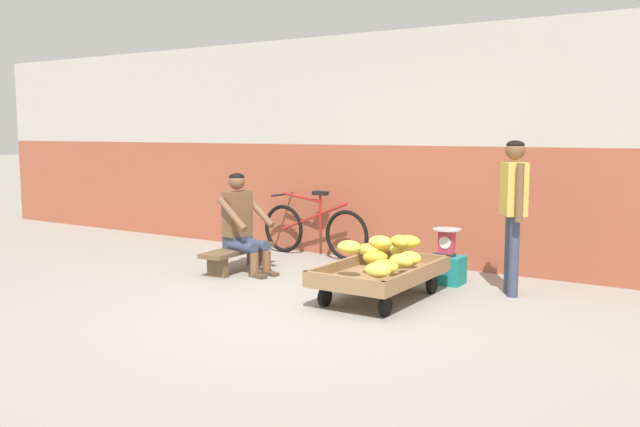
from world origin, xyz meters
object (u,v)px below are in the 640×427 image
Objects in this scene: bicycle_near_left at (314,229)px; customer_adult at (514,200)px; weighing_scale at (447,242)px; vendor_seated at (242,223)px; plastic_crate at (446,270)px; low_bench at (238,254)px; banana_cart at (381,275)px.

bicycle_near_left is 2.95m from customer_adult.
bicycle_near_left is (-2.07, 0.57, -0.10)m from weighing_scale.
vendor_seated reaches higher than plastic_crate.
weighing_scale reaches higher than low_bench.
plastic_crate is 0.24× the size of customer_adult.
customer_adult is (0.73, -0.12, 0.80)m from plastic_crate.
plastic_crate is (0.26, 1.00, -0.09)m from banana_cart.
vendor_seated is at bearing -162.38° from plastic_crate.
bicycle_near_left is 1.09× the size of customer_adult.
weighing_scale is at bearing -90.00° from plastic_crate.
banana_cart is 1.26× the size of vendor_seated.
vendor_seated reaches higher than weighing_scale.
low_bench is 2.41m from weighing_scale.
banana_cart is 0.94× the size of customer_adult.
low_bench is 2.40m from plastic_crate.
low_bench is 0.98× the size of vendor_seated.
weighing_scale reaches higher than banana_cart.
bicycle_near_left is (-1.81, 1.57, 0.11)m from banana_cart.
low_bench is (-2.04, 0.31, -0.04)m from banana_cart.
bicycle_near_left is at bearing 83.48° from vendor_seated.
customer_adult is at bearing 10.48° from low_bench.
low_bench is 3.18m from customer_adult.
bicycle_near_left is at bearing 79.54° from low_bench.
low_bench is at bearing -169.52° from customer_adult.
plastic_crate is at bearing 170.37° from customer_adult.
banana_cart is 1.05m from weighing_scale.
plastic_crate is 1.20× the size of weighing_scale.
customer_adult is at bearing -9.55° from weighing_scale.
bicycle_near_left is at bearing 164.64° from plastic_crate.
plastic_crate reaches higher than low_bench.
low_bench is 0.73× the size of customer_adult.
banana_cart is 4.80× the size of weighing_scale.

